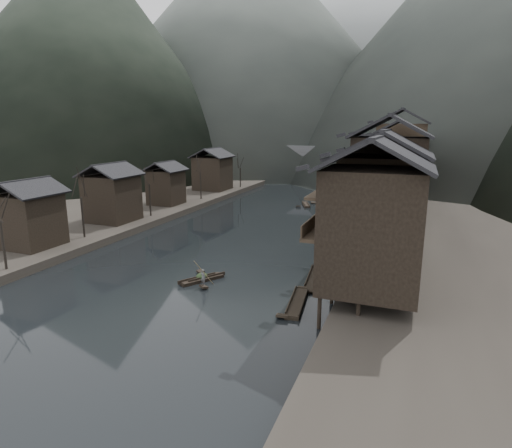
% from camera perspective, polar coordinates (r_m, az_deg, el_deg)
% --- Properties ---
extents(water, '(300.00, 300.00, 0.00)m').
position_cam_1_polar(water, '(46.18, -6.20, -5.29)').
color(water, black).
rests_on(water, ground).
extents(left_bank, '(40.00, 200.00, 1.20)m').
position_cam_1_polar(left_bank, '(97.27, -13.99, 4.59)').
color(left_bank, '#2D2823').
rests_on(left_bank, ground).
extents(stilt_houses, '(9.00, 67.60, 16.99)m').
position_cam_1_polar(stilt_houses, '(58.16, 18.10, 7.16)').
color(stilt_houses, black).
rests_on(stilt_houses, ground).
extents(left_houses, '(8.10, 53.20, 8.73)m').
position_cam_1_polar(left_houses, '(72.21, -13.66, 5.77)').
color(left_houses, black).
rests_on(left_houses, left_bank).
extents(bare_trees, '(3.55, 61.66, 7.10)m').
position_cam_1_polar(bare_trees, '(65.60, -13.89, 5.61)').
color(bare_trees, black).
rests_on(bare_trees, left_bank).
extents(moored_sampans, '(2.86, 50.64, 0.47)m').
position_cam_1_polar(moored_sampans, '(56.95, 11.85, -1.70)').
color(moored_sampans, black).
rests_on(moored_sampans, water).
extents(midriver_boats, '(3.27, 24.14, 0.45)m').
position_cam_1_polar(midriver_boats, '(89.60, 8.55, 3.86)').
color(midriver_boats, black).
rests_on(midriver_boats, water).
extents(stone_bridge, '(40.00, 6.00, 9.00)m').
position_cam_1_polar(stone_bridge, '(113.11, 10.64, 8.23)').
color(stone_bridge, '#4C4C4F').
rests_on(stone_bridge, ground).
extents(hills, '(320.00, 380.00, 109.97)m').
position_cam_1_polar(hills, '(208.71, 18.40, 22.79)').
color(hills, black).
rests_on(hills, ground).
extents(hero_sampan, '(3.22, 4.46, 0.43)m').
position_cam_1_polar(hero_sampan, '(41.37, -7.21, -7.26)').
color(hero_sampan, black).
rests_on(hero_sampan, water).
extents(cargo_heap, '(1.05, 1.37, 0.63)m').
position_cam_1_polar(cargo_heap, '(41.39, -7.26, -6.45)').
color(cargo_heap, black).
rests_on(cargo_heap, hero_sampan).
extents(boatman, '(0.65, 0.54, 1.53)m').
position_cam_1_polar(boatman, '(39.46, -7.08, -6.75)').
color(boatman, '#57575A').
rests_on(boatman, hero_sampan).
extents(bamboo_pole, '(0.77, 2.64, 3.25)m').
position_cam_1_polar(bamboo_pole, '(38.62, -6.91, -3.46)').
color(bamboo_pole, '#8C7A51').
rests_on(bamboo_pole, boatman).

